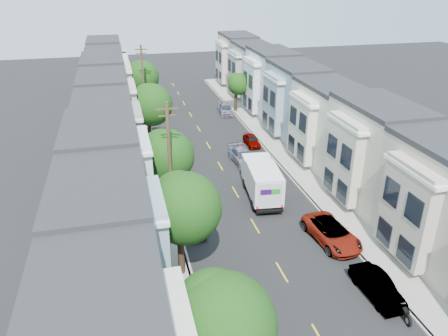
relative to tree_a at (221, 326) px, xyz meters
name	(u,v)px	position (x,y,z in m)	size (l,w,h in m)	color
ground	(255,226)	(6.30, 14.67, -4.97)	(160.00, 160.00, 0.00)	black
road_slab	(214,155)	(6.30, 29.67, -4.96)	(12.00, 70.00, 0.02)	black
curb_left	(159,160)	(0.25, 29.67, -4.90)	(0.30, 70.00, 0.15)	gray
curb_right	(266,150)	(12.35, 29.67, -4.90)	(0.30, 70.00, 0.15)	gray
sidewalk_left	(147,161)	(-1.05, 29.67, -4.90)	(2.60, 70.00, 0.15)	gray
sidewalk_right	(277,149)	(13.65, 29.67, -4.90)	(2.60, 70.00, 0.15)	gray
centerline	(214,155)	(6.30, 29.67, -4.97)	(0.12, 70.00, 0.01)	gold
townhouse_row_left	(110,165)	(-4.85, 29.67, -4.97)	(5.00, 70.00, 8.50)	beige
townhouse_row_right	(308,146)	(17.45, 29.67, -4.97)	(5.00, 70.00, 8.50)	beige
tree_a	(221,326)	(0.00, 0.00, 0.00)	(4.63, 4.63, 7.31)	black
tree_b	(184,209)	(0.00, 10.16, 0.03)	(4.70, 4.70, 7.38)	black
tree_c	(166,157)	(0.00, 19.50, -0.28)	(4.54, 4.54, 6.98)	black
tree_d	(150,105)	(0.00, 33.19, 0.19)	(4.70, 4.70, 7.53)	black
tree_e	(141,78)	(0.00, 47.05, 0.11)	(4.70, 4.70, 7.46)	black
tree_far_r	(238,84)	(13.20, 44.73, -1.06)	(3.10, 3.10, 5.51)	black
utility_pole_near	(170,165)	(0.00, 16.67, 0.18)	(1.60, 0.26, 10.00)	#42301E
utility_pole_far	(144,85)	(0.00, 42.67, 0.18)	(1.60, 0.26, 10.00)	#42301E
fedex_truck	(262,180)	(8.29, 19.16, -3.21)	(2.54, 6.60, 3.17)	silver
lead_sedan	(243,157)	(8.79, 26.92, -4.27)	(1.98, 4.70, 1.41)	black
parked_left_b	(223,309)	(1.40, 5.55, -4.31)	(1.56, 4.06, 1.32)	black
parked_left_c	(193,222)	(1.40, 15.36, -4.25)	(1.70, 4.44, 1.44)	#95999F
parked_left_d	(171,159)	(1.40, 28.03, -4.21)	(2.15, 5.12, 1.53)	black
parked_right_a	(377,287)	(11.20, 5.05, -4.26)	(1.51, 4.28, 1.43)	#535B62
parked_right_b	(332,233)	(11.20, 11.24, -4.21)	(2.54, 5.51, 1.53)	white
parked_right_c	(252,140)	(11.20, 31.48, -4.36)	(1.45, 3.78, 1.23)	black
parked_right_d	(226,109)	(11.20, 44.00, -4.33)	(1.81, 4.30, 1.29)	black
motorcycle	(402,309)	(11.74, 3.19, -4.51)	(0.31, 2.23, 0.89)	black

